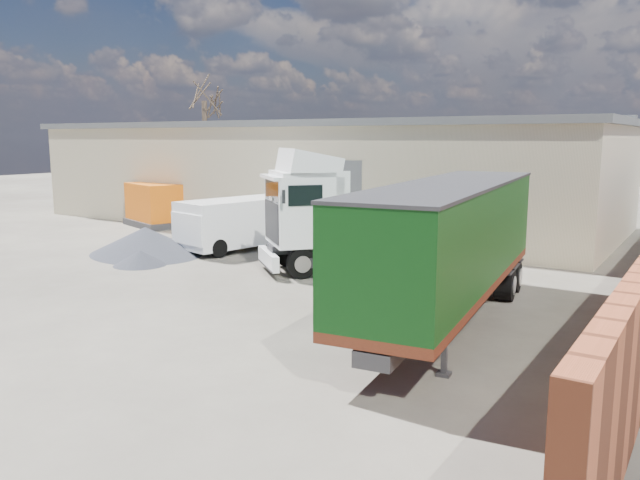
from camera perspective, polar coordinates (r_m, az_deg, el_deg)
The scene contains 8 objects.
ground at distance 18.16m, azimuth -11.83°, elevation -5.32°, with size 120.00×120.00×0.00m, color #282621.
warehouse at distance 33.92m, azimuth -0.10°, elevation 6.22°, with size 30.60×12.60×5.42m.
bare_tree at distance 44.60m, azimuth -10.58°, elevation 13.59°, with size 4.00×4.00×9.60m.
tractor_unit at distance 21.29m, azimuth 0.56°, elevation 1.87°, with size 5.80×6.17×4.19m.
box_trailer at distance 15.38m, azimuth 11.90°, elevation 0.12°, with size 3.50×10.68×3.49m.
panel_van at distance 25.61m, azimuth -7.82°, elevation 1.48°, with size 3.00×5.33×2.05m.
orange_skip at distance 33.23m, azimuth -14.78°, elevation 2.89°, with size 4.04×3.21×2.20m.
gravel_heap at distance 25.50m, azimuth -15.68°, elevation -0.10°, with size 6.47×6.47×1.07m.
Camera 1 is at (12.44, -12.42, 4.56)m, focal length 35.00 mm.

